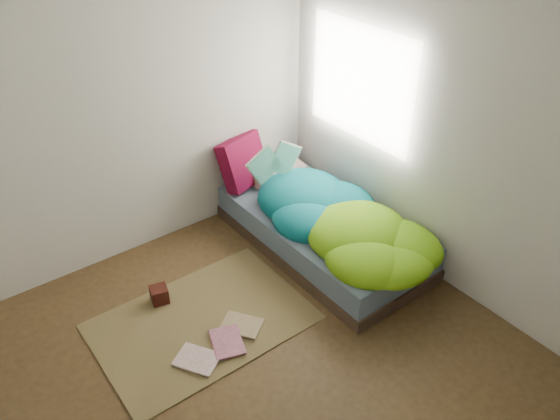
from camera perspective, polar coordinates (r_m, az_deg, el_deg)
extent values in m
cube|color=#3F2D18|center=(4.10, -2.23, -15.10)|extent=(3.50, 3.50, 0.00)
cube|color=silver|center=(4.62, -15.45, 9.82)|extent=(3.50, 0.04, 2.60)
cube|color=silver|center=(2.39, 23.53, -18.78)|extent=(3.50, 0.04, 2.60)
cube|color=silver|center=(4.34, 16.78, 7.97)|extent=(0.04, 3.50, 2.60)
cube|color=white|center=(4.81, 8.37, 12.96)|extent=(0.01, 1.00, 1.20)
cube|color=#34261C|center=(5.04, 4.36, -3.26)|extent=(1.00, 2.00, 0.12)
cube|color=#475B71|center=(4.94, 4.44, -1.68)|extent=(0.98, 1.96, 0.22)
cube|color=brown|center=(4.37, -8.13, -11.47)|extent=(1.60, 1.10, 0.01)
cube|color=beige|center=(5.40, -0.51, 4.05)|extent=(0.58, 0.37, 0.13)
cube|color=#540531|center=(5.23, -3.91, 5.08)|extent=(0.50, 0.28, 0.48)
cube|color=black|center=(4.55, -12.49, -8.62)|extent=(0.16, 0.16, 0.13)
imported|color=silver|center=(4.04, -9.40, -16.29)|extent=(0.35, 0.38, 0.02)
imported|color=#CA7490|center=(4.17, -7.11, -13.90)|extent=(0.31, 0.36, 0.03)
imported|color=tan|center=(4.22, -4.58, -12.93)|extent=(0.35, 0.37, 0.02)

